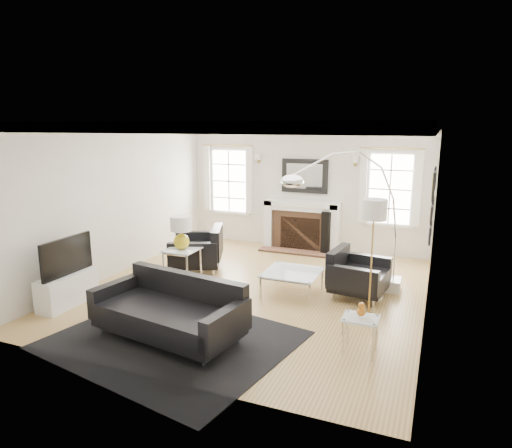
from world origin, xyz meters
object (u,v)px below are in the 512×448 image
at_px(sofa, 172,312).
at_px(gourd_lamp, 181,230).
at_px(fireplace, 301,226).
at_px(coffee_table, 292,273).
at_px(arc_floor_lamp, 347,218).
at_px(armchair_left, 200,251).
at_px(armchair_right, 356,275).

bearing_deg(sofa, gourd_lamp, 117.48).
distance_m(fireplace, sofa, 4.85).
xyz_separation_m(coffee_table, arc_floor_lamp, (0.82, 0.21, 0.96)).
distance_m(fireplace, gourd_lamp, 3.22).
bearing_deg(coffee_table, gourd_lamp, -175.14).
distance_m(fireplace, armchair_left, 2.60).
relative_size(fireplace, gourd_lamp, 2.86).
bearing_deg(coffee_table, arc_floor_lamp, 14.36).
bearing_deg(sofa, armchair_right, 50.62).
xyz_separation_m(sofa, armchair_right, (1.98, 2.41, -0.00)).
bearing_deg(arc_floor_lamp, armchair_right, 33.42).
relative_size(sofa, arc_floor_lamp, 0.87).
height_order(sofa, armchair_left, armchair_left).
xyz_separation_m(fireplace, sofa, (-0.33, -4.83, -0.18)).
distance_m(gourd_lamp, arc_floor_lamp, 2.86).
bearing_deg(arc_floor_lamp, armchair_left, 173.35).
xyz_separation_m(armchair_right, arc_floor_lamp, (-0.16, -0.11, 0.97)).
distance_m(armchair_left, coffee_table, 2.11).
distance_m(fireplace, coffee_table, 2.82).
height_order(coffee_table, arc_floor_lamp, arc_floor_lamp).
bearing_deg(armchair_right, fireplace, 124.23).
relative_size(armchair_left, arc_floor_lamp, 0.53).
xyz_separation_m(fireplace, arc_floor_lamp, (1.48, -2.53, 0.79)).
height_order(fireplace, gourd_lamp, gourd_lamp).
xyz_separation_m(fireplace, gourd_lamp, (-1.33, -2.91, 0.41)).
bearing_deg(gourd_lamp, arc_floor_lamp, 7.67).
relative_size(fireplace, coffee_table, 1.91).
height_order(armchair_right, arc_floor_lamp, arc_floor_lamp).
distance_m(fireplace, armchair_right, 2.93).
bearing_deg(coffee_table, fireplace, 103.66).
bearing_deg(fireplace, gourd_lamp, -114.60).
bearing_deg(coffee_table, armchair_right, 17.93).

